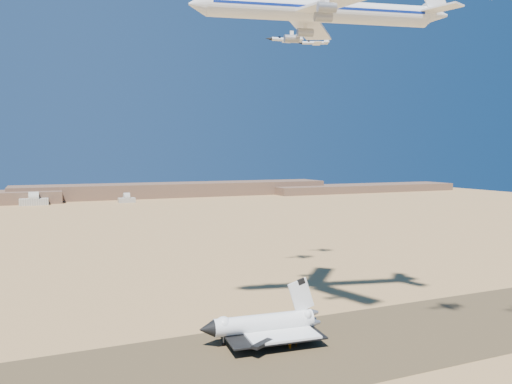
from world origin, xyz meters
name	(u,v)px	position (x,y,z in m)	size (l,w,h in m)	color
ground	(252,360)	(0.00, 0.00, 0.00)	(1200.00, 1200.00, 0.00)	tan
runway	(252,360)	(0.00, 0.00, 0.03)	(600.00, 50.00, 0.06)	brown
ridgeline	(140,192)	(65.32, 527.31, 7.63)	(960.00, 90.00, 18.00)	brown
hangars	(30,201)	(-64.00, 478.43, 4.83)	(200.50, 29.50, 30.00)	#B4AE9F
shuttle	(263,325)	(8.21, 11.32, 4.98)	(37.67, 25.18, 18.51)	white
carrier_747	(312,11)	(26.63, 15.27, 100.42)	(83.93, 63.36, 20.86)	white
crew_a	(291,346)	(13.03, 2.41, 0.88)	(0.60, 0.39, 1.65)	#C6680B
crew_b	(290,345)	(13.02, 3.00, 1.00)	(0.91, 0.53, 1.88)	#C6680B
crew_c	(296,344)	(15.47, 3.60, 0.90)	(0.98, 0.50, 1.67)	#C6680B
chase_jet_c	(286,40)	(44.34, 68.57, 104.37)	(16.42, 9.16, 4.11)	white
chase_jet_d	(314,43)	(64.48, 79.73, 107.05)	(14.41, 8.56, 3.72)	white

